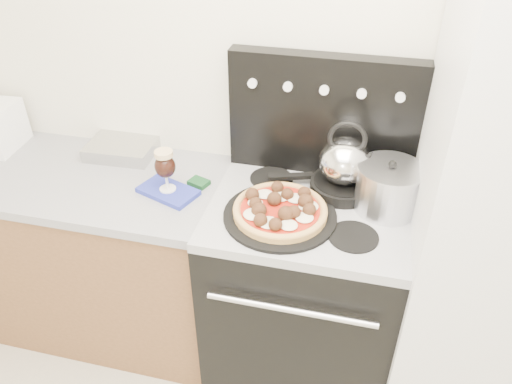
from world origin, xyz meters
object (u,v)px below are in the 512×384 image
(fridge, at_px, (507,231))
(pizza_pan, at_px, (280,215))
(stove_body, at_px, (302,294))
(pizza, at_px, (280,209))
(skillet, at_px, (342,186))
(beer_glass, at_px, (166,170))
(tea_kettle, at_px, (345,158))
(base_cabinet, at_px, (79,252))
(stock_pot, at_px, (388,189))
(oven_mitt, at_px, (168,191))

(fridge, relative_size, pizza_pan, 4.48)
(stove_body, bearing_deg, pizza_pan, -135.14)
(pizza, bearing_deg, skillet, 47.55)
(beer_glass, distance_m, pizza_pan, 0.49)
(pizza_pan, distance_m, tea_kettle, 0.34)
(base_cabinet, relative_size, fridge, 0.76)
(base_cabinet, relative_size, stove_body, 1.65)
(base_cabinet, height_order, fridge, fridge)
(skillet, relative_size, stock_pot, 1.06)
(oven_mitt, bearing_deg, pizza, -8.66)
(beer_glass, distance_m, skillet, 0.70)
(stove_body, bearing_deg, fridge, -2.05)
(skillet, bearing_deg, base_cabinet, -175.07)
(pizza, xyz_separation_m, skillet, (0.21, 0.23, -0.02))
(stock_pot, bearing_deg, pizza, -158.58)
(fridge, relative_size, stock_pot, 7.97)
(fridge, height_order, pizza, fridge)
(fridge, bearing_deg, beer_glass, 179.90)
(skillet, height_order, stock_pot, stock_pot)
(stove_body, xyz_separation_m, beer_glass, (-0.57, -0.02, 0.57))
(fridge, height_order, tea_kettle, fridge)
(beer_glass, bearing_deg, pizza, -8.66)
(fridge, distance_m, pizza, 0.80)
(base_cabinet, bearing_deg, beer_glass, -5.12)
(oven_mitt, bearing_deg, pizza_pan, -8.66)
(base_cabinet, xyz_separation_m, skillet, (1.22, 0.10, 0.51))
(fridge, xyz_separation_m, pizza, (-0.80, -0.07, 0.01))
(base_cabinet, relative_size, pizza, 4.16)
(pizza_pan, xyz_separation_m, tea_kettle, (0.21, 0.23, 0.15))
(pizza_pan, bearing_deg, stove_body, 44.86)
(beer_glass, height_order, pizza_pan, beer_glass)
(skillet, bearing_deg, pizza_pan, -132.45)
(stove_body, xyz_separation_m, fridge, (0.70, -0.03, 0.51))
(fridge, relative_size, pizza, 5.45)
(skillet, bearing_deg, beer_glass, -167.36)
(pizza_pan, bearing_deg, stock_pot, 21.42)
(beer_glass, bearing_deg, fridge, -0.10)
(pizza_pan, height_order, pizza, pizza)
(stove_body, distance_m, tea_kettle, 0.66)
(oven_mitt, bearing_deg, fridge, -0.10)
(beer_glass, relative_size, pizza, 0.52)
(base_cabinet, distance_m, beer_glass, 0.79)
(beer_glass, bearing_deg, tea_kettle, 12.64)
(stove_body, xyz_separation_m, stock_pot, (0.28, 0.05, 0.57))
(skillet, bearing_deg, oven_mitt, -167.36)
(stove_body, distance_m, beer_glass, 0.81)
(pizza_pan, height_order, stock_pot, stock_pot)
(base_cabinet, height_order, pizza_pan, pizza_pan)
(fridge, relative_size, oven_mitt, 8.05)
(stove_body, bearing_deg, beer_glass, -177.71)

